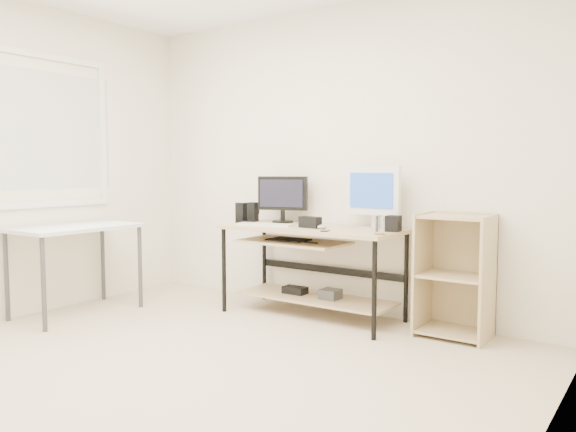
% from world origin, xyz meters
% --- Properties ---
extents(room, '(4.01, 4.01, 2.62)m').
position_xyz_m(room, '(-0.14, 0.04, 1.32)').
color(room, beige).
rests_on(room, ground).
extents(desk, '(1.50, 0.65, 0.75)m').
position_xyz_m(desk, '(-0.03, 1.66, 0.54)').
color(desk, tan).
rests_on(desk, ground).
extents(side_table, '(0.60, 1.00, 0.75)m').
position_xyz_m(side_table, '(-1.68, 0.60, 0.67)').
color(side_table, silver).
rests_on(side_table, ground).
extents(shelf_unit, '(0.50, 0.40, 0.90)m').
position_xyz_m(shelf_unit, '(1.15, 1.82, 0.45)').
color(shelf_unit, tan).
rests_on(shelf_unit, ground).
extents(black_monitor, '(0.44, 0.19, 0.41)m').
position_xyz_m(black_monitor, '(-0.41, 1.82, 0.98)').
color(black_monitor, black).
rests_on(black_monitor, desk).
extents(white_imac, '(0.47, 0.15, 0.50)m').
position_xyz_m(white_imac, '(0.45, 1.84, 1.04)').
color(white_imac, silver).
rests_on(white_imac, desk).
extents(keyboard, '(0.50, 0.23, 0.02)m').
position_xyz_m(keyboard, '(-0.39, 1.53, 0.76)').
color(keyboard, silver).
rests_on(keyboard, desk).
extents(mouse, '(0.06, 0.10, 0.03)m').
position_xyz_m(mouse, '(0.14, 1.57, 0.77)').
color(mouse, '#B1B1B6').
rests_on(mouse, desk).
extents(center_speaker, '(0.19, 0.10, 0.09)m').
position_xyz_m(center_speaker, '(0.03, 1.59, 0.80)').
color(center_speaker, black).
rests_on(center_speaker, desk).
extents(speaker_left, '(0.09, 0.09, 0.17)m').
position_xyz_m(speaker_left, '(-0.70, 1.76, 0.84)').
color(speaker_left, black).
rests_on(speaker_left, desk).
extents(speaker_right, '(0.11, 0.11, 0.12)m').
position_xyz_m(speaker_right, '(0.69, 1.72, 0.81)').
color(speaker_right, black).
rests_on(speaker_right, desk).
extents(audio_controller, '(0.09, 0.06, 0.18)m').
position_xyz_m(audio_controller, '(-0.70, 1.59, 0.84)').
color(audio_controller, black).
rests_on(audio_controller, desk).
extents(volume_puck, '(0.08, 0.08, 0.03)m').
position_xyz_m(volume_puck, '(-0.64, 1.57, 0.76)').
color(volume_puck, black).
rests_on(volume_puck, desk).
extents(smartphone, '(0.08, 0.11, 0.01)m').
position_xyz_m(smartphone, '(0.26, 1.44, 0.75)').
color(smartphone, black).
rests_on(smartphone, desk).
extents(coaster, '(0.10, 0.10, 0.01)m').
position_xyz_m(coaster, '(0.70, 1.47, 0.75)').
color(coaster, '#9B6F46').
rests_on(coaster, desk).
extents(drinking_glass, '(0.08, 0.08, 0.13)m').
position_xyz_m(drinking_glass, '(0.70, 1.47, 0.82)').
color(drinking_glass, white).
rests_on(drinking_glass, coaster).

